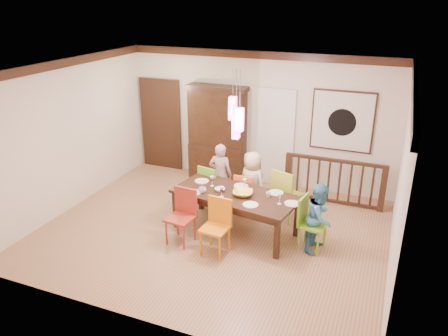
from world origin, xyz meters
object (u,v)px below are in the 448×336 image
at_px(china_hutch, 217,133).
at_px(person_far_left, 220,175).
at_px(person_end_right, 320,217).
at_px(chair_far_left, 212,183).
at_px(dining_table, 235,197).
at_px(chair_end_right, 313,221).
at_px(person_far_mid, 252,183).
at_px(balustrade, 334,181).

xyz_separation_m(china_hutch, person_far_left, (0.60, -1.26, -0.43)).
relative_size(china_hutch, person_end_right, 1.83).
bearing_deg(china_hutch, chair_far_left, -71.08).
xyz_separation_m(dining_table, chair_end_right, (1.39, -0.06, -0.14)).
distance_m(chair_far_left, person_far_left, 0.24).
relative_size(person_far_mid, person_end_right, 1.07).
bearing_deg(dining_table, chair_end_right, 6.69).
relative_size(chair_end_right, balustrade, 0.46).
distance_m(dining_table, person_far_left, 1.11).
bearing_deg(person_far_left, chair_end_right, 150.39).
relative_size(chair_end_right, person_end_right, 0.78).
height_order(dining_table, chair_far_left, chair_far_left).
xyz_separation_m(china_hutch, person_far_mid, (1.29, -1.36, -0.45)).
relative_size(person_far_left, person_far_mid, 1.03).
relative_size(chair_end_right, china_hutch, 0.43).
bearing_deg(chair_end_right, person_end_right, -63.91).
relative_size(balustrade, person_far_mid, 1.59).
bearing_deg(person_far_left, balustrade, -161.06).
distance_m(balustrade, person_end_right, 1.84).
xyz_separation_m(chair_end_right, china_hutch, (-2.64, 2.22, 0.56)).
relative_size(chair_far_left, chair_end_right, 0.99).
xyz_separation_m(chair_far_left, person_end_right, (2.26, -0.76, 0.07)).
bearing_deg(chair_far_left, person_far_mid, -164.35).
xyz_separation_m(chair_far_left, person_far_mid, (0.80, 0.07, 0.11)).
distance_m(chair_far_left, balustrade, 2.46).
xyz_separation_m(balustrade, person_end_right, (0.05, -1.84, 0.09)).
height_order(china_hutch, balustrade, china_hutch).
distance_m(person_far_left, person_far_mid, 0.70).
relative_size(chair_end_right, person_far_left, 0.71).
distance_m(dining_table, china_hutch, 2.52).
bearing_deg(person_far_mid, china_hutch, -23.39).
distance_m(dining_table, person_far_mid, 0.80).
xyz_separation_m(chair_end_right, balustrade, (0.05, 1.87, -0.03)).
relative_size(balustrade, person_end_right, 1.70).
relative_size(balustrade, person_far_left, 1.55).
bearing_deg(dining_table, chair_far_left, 145.41).
distance_m(person_far_left, person_end_right, 2.34).
distance_m(chair_far_left, chair_end_right, 2.29).
bearing_deg(dining_table, balustrade, 60.57).
xyz_separation_m(chair_far_left, person_far_left, (0.11, 0.17, 0.13)).
relative_size(person_far_left, person_end_right, 1.10).
bearing_deg(balustrade, person_end_right, -88.26).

